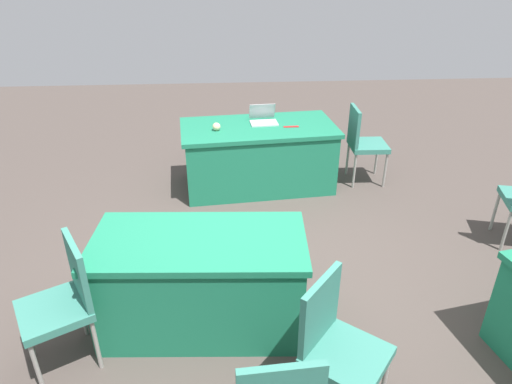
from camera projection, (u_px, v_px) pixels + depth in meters
The scene contains 9 objects.
ground_plane at pixel (246, 302), 3.82m from camera, with size 14.40×14.40×0.00m, color #4C423D.
table_foreground at pixel (258, 156), 5.56m from camera, with size 1.90×1.08×0.78m.
table_back_left at pixel (201, 282), 3.44m from camera, with size 1.60×0.86×0.78m.
chair_tucked_right at pixel (337, 342), 2.70m from camera, with size 0.62×0.62×0.96m.
chair_aisle at pixel (363, 140), 5.58m from camera, with size 0.45×0.45×0.96m.
chair_back_row at pixel (63, 299), 3.05m from camera, with size 0.60×0.60×0.95m.
laptop_silver at pixel (263, 119), 5.46m from camera, with size 0.34×0.32×0.21m.
yarn_ball at pixel (216, 127), 5.22m from camera, with size 0.09×0.09×0.09m, color beige.
scissors_red at pixel (291, 127), 5.34m from camera, with size 0.18×0.04×0.01m, color red.
Camera 1 is at (0.12, 2.94, 2.60)m, focal length 32.02 mm.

